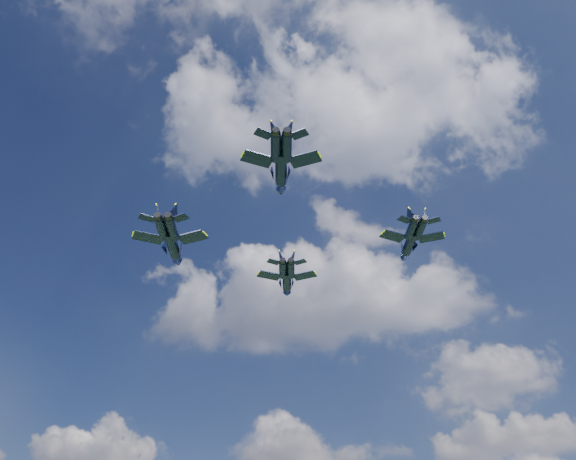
# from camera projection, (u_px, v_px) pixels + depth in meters

# --- Properties ---
(jet_lead) EXTENTS (12.15, 16.13, 3.80)m
(jet_lead) POSITION_uv_depth(u_px,v_px,m) (287.00, 281.00, 116.65)
(jet_lead) COLOR black
(jet_left) EXTENTS (13.36, 17.71, 4.17)m
(jet_left) POSITION_uv_depth(u_px,v_px,m) (173.00, 246.00, 101.57)
(jet_left) COLOR black
(jet_right) EXTENTS (11.42, 15.37, 3.62)m
(jet_right) POSITION_uv_depth(u_px,v_px,m) (409.00, 244.00, 101.76)
(jet_right) COLOR black
(jet_slot) EXTENTS (12.09, 16.13, 3.80)m
(jet_slot) POSITION_uv_depth(u_px,v_px,m) (281.00, 170.00, 86.40)
(jet_slot) COLOR black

